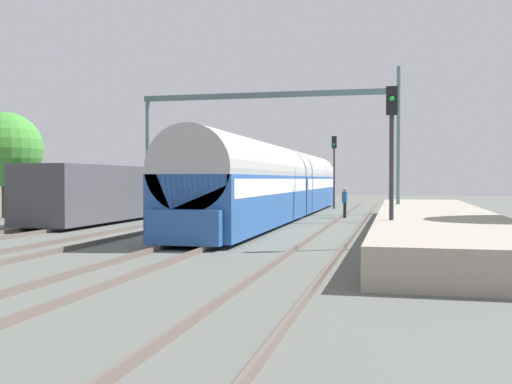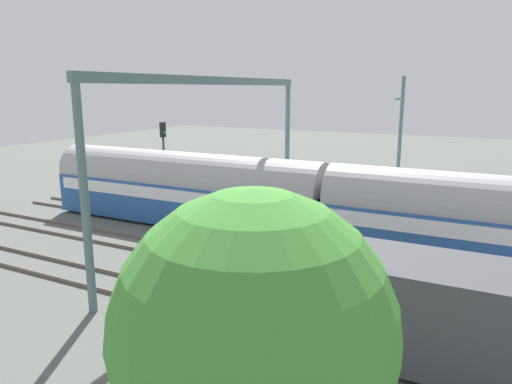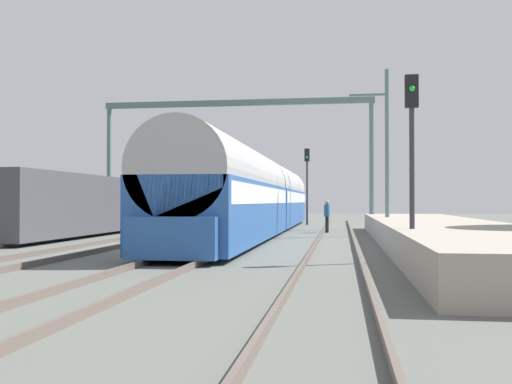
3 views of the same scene
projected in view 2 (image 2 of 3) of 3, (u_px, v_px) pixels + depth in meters
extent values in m
cube|color=#28569E|center=(184.00, 201.00, 26.04)|extent=(2.90, 16.00, 2.20)
cube|color=white|center=(184.00, 190.00, 25.90)|extent=(2.93, 15.36, 0.64)
cylinder|color=#A6A6A6|center=(184.00, 178.00, 25.76)|extent=(2.84, 16.00, 2.84)
cube|color=#47474C|center=(414.00, 307.00, 12.87)|extent=(2.80, 13.00, 2.70)
cube|color=black|center=(411.00, 350.00, 13.15)|extent=(2.52, 11.96, 0.10)
cylinder|color=black|center=(338.00, 217.00, 25.90)|extent=(0.21, 0.21, 0.85)
cube|color=#285684|center=(339.00, 204.00, 25.74)|extent=(0.30, 0.43, 0.64)
sphere|color=tan|center=(339.00, 196.00, 25.64)|extent=(0.24, 0.24, 0.24)
cylinder|color=#2D2D33|center=(165.00, 174.00, 28.74)|extent=(0.14, 0.14, 4.48)
cube|color=black|center=(163.00, 130.00, 28.16)|extent=(0.36, 0.20, 0.90)
sphere|color=#19D133|center=(165.00, 133.00, 28.14)|extent=(0.16, 0.16, 0.16)
cylinder|color=slate|center=(85.00, 203.00, 15.08)|extent=(0.28, 0.28, 7.50)
cylinder|color=slate|center=(287.00, 148.00, 29.25)|extent=(0.28, 0.28, 7.50)
cube|color=slate|center=(217.00, 81.00, 21.32)|extent=(16.69, 0.24, 0.36)
cylinder|color=slate|center=(399.00, 149.00, 26.57)|extent=(0.20, 0.20, 8.00)
cube|color=slate|center=(399.00, 99.00, 25.18)|extent=(1.80, 0.10, 0.10)
sphere|color=#429134|center=(253.00, 330.00, 6.91)|extent=(4.22, 4.22, 4.22)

